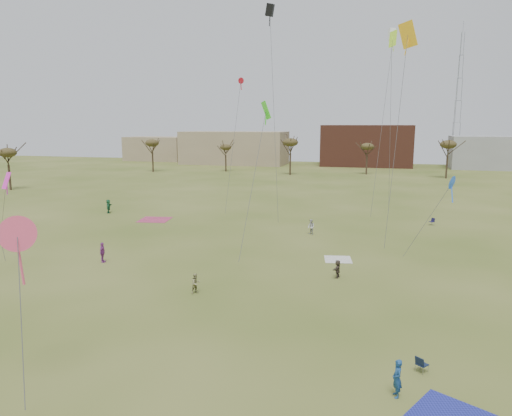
% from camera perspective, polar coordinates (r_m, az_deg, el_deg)
% --- Properties ---
extents(ground, '(260.00, 260.00, 0.00)m').
position_cam_1_polar(ground, '(29.08, -6.44, -14.87)').
color(ground, '#41531A').
rests_on(ground, ground).
extents(flyer_near_right, '(0.59, 0.74, 1.79)m').
position_cam_1_polar(flyer_near_right, '(23.50, 16.83, -19.28)').
color(flyer_near_right, navy).
rests_on(flyer_near_right, ground).
extents(spectator_fore_b, '(0.88, 0.92, 1.49)m').
position_cam_1_polar(spectator_fore_b, '(35.06, -7.34, -9.11)').
color(spectator_fore_b, '#8F8B5B').
rests_on(spectator_fore_b, ground).
extents(spectator_fore_c, '(0.69, 1.43, 1.48)m').
position_cam_1_polar(spectator_fore_c, '(38.70, 9.92, -7.32)').
color(spectator_fore_c, '#4C4036').
rests_on(spectator_fore_c, ground).
extents(spectator_mid_d, '(0.72, 1.16, 1.84)m').
position_cam_1_polar(spectator_mid_d, '(44.39, -18.22, -5.16)').
color(spectator_mid_d, '#973F96').
rests_on(spectator_mid_d, ground).
extents(spectator_mid_e, '(1.05, 1.05, 1.72)m').
position_cam_1_polar(spectator_mid_e, '(53.02, 6.73, -2.32)').
color(spectator_mid_e, silver).
rests_on(spectator_mid_e, ground).
extents(flyer_far_a, '(1.08, 1.86, 1.91)m').
position_cam_1_polar(flyer_far_a, '(68.57, -17.55, 0.21)').
color(flyer_far_a, '#246C44').
rests_on(flyer_far_a, ground).
extents(blanket_cream, '(2.81, 2.81, 0.03)m').
position_cam_1_polar(blanket_cream, '(43.92, 9.97, -6.20)').
color(blanket_cream, silver).
rests_on(blanket_cream, ground).
extents(blanket_plum, '(4.37, 4.37, 0.03)m').
position_cam_1_polar(blanket_plum, '(62.32, -12.24, -1.41)').
color(blanket_plum, '#B0365C').
rests_on(blanket_plum, ground).
extents(camp_chair_center, '(0.73, 0.74, 0.87)m').
position_cam_1_polar(camp_chair_center, '(26.13, 19.55, -17.85)').
color(camp_chair_center, '#141F37').
rests_on(camp_chair_center, ground).
extents(camp_chair_right, '(0.74, 0.74, 0.87)m').
position_cam_1_polar(camp_chair_right, '(61.60, 20.64, -1.73)').
color(camp_chair_right, '#171438').
rests_on(camp_chair_right, ground).
extents(kites_aloft, '(73.88, 61.97, 24.93)m').
position_cam_1_polar(kites_aloft, '(51.62, 7.55, 17.35)').
color(kites_aloft, red).
rests_on(kites_aloft, ground).
extents(tree_line, '(117.44, 49.32, 8.91)m').
position_cam_1_polar(tree_line, '(104.45, 8.25, 7.24)').
color(tree_line, '#3A2B1E').
rests_on(tree_line, ground).
extents(building_tan, '(32.00, 14.00, 10.00)m').
position_cam_1_polar(building_tan, '(146.65, -2.65, 7.34)').
color(building_tan, '#937F60').
rests_on(building_tan, ground).
extents(building_brick, '(26.00, 16.00, 12.00)m').
position_cam_1_polar(building_brick, '(144.64, 13.37, 7.44)').
color(building_brick, brown).
rests_on(building_brick, ground).
extents(building_grey, '(24.00, 12.00, 9.00)m').
position_cam_1_polar(building_grey, '(145.77, 27.27, 6.01)').
color(building_grey, gray).
rests_on(building_grey, ground).
extents(building_tan_west, '(20.00, 12.00, 8.00)m').
position_cam_1_polar(building_tan_west, '(164.67, -11.95, 7.10)').
color(building_tan_west, '#937F60').
rests_on(building_tan_west, ground).
extents(radio_tower, '(1.51, 1.72, 41.00)m').
position_cam_1_polar(radio_tower, '(150.92, 23.39, 12.01)').
color(radio_tower, '#9EA3A8').
rests_on(radio_tower, ground).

